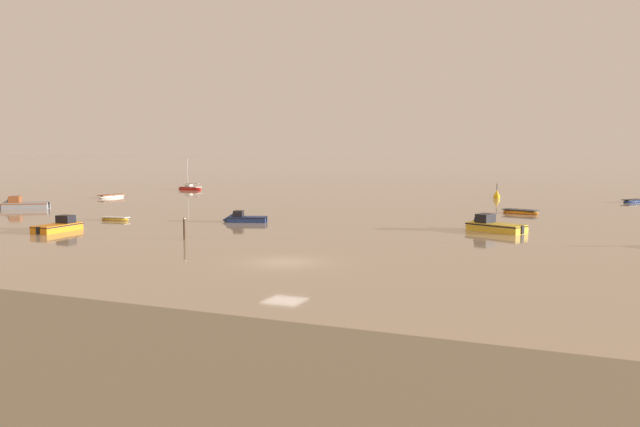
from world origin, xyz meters
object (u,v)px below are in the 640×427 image
at_px(motorboat_moored_0, 64,227).
at_px(motorboat_moored_3, 18,206).
at_px(rowboat_moored_0, 115,219).
at_px(rowboat_moored_3, 112,197).
at_px(rowboat_moored_4, 632,201).
at_px(rowboat_moored_1, 520,212).
at_px(channel_buoy, 497,195).
at_px(motorboat_moored_1, 241,219).
at_px(sailboat_moored_1, 190,188).
at_px(mooring_post_near, 184,229).
at_px(motorboat_moored_4, 488,227).

height_order(motorboat_moored_0, motorboat_moored_3, motorboat_moored_3).
relative_size(rowboat_moored_0, rowboat_moored_3, 0.72).
bearing_deg(rowboat_moored_4, rowboat_moored_1, -174.55).
bearing_deg(channel_buoy, rowboat_moored_1, -74.72).
height_order(motorboat_moored_1, motorboat_moored_3, motorboat_moored_3).
distance_m(motorboat_moored_0, rowboat_moored_3, 38.40).
xyz_separation_m(rowboat_moored_1, sailboat_moored_1, (-56.50, 19.94, 0.07)).
bearing_deg(motorboat_moored_0, mooring_post_near, -94.48).
distance_m(motorboat_moored_3, rowboat_moored_4, 77.27).
bearing_deg(rowboat_moored_3, mooring_post_near, 59.40).
bearing_deg(rowboat_moored_1, rowboat_moored_4, 77.90).
height_order(rowboat_moored_0, mooring_post_near, mooring_post_near).
distance_m(rowboat_moored_0, rowboat_moored_3, 31.01).
xyz_separation_m(rowboat_moored_1, motorboat_moored_3, (-55.22, -17.48, 0.16)).
bearing_deg(motorboat_moored_3, sailboat_moored_1, -121.83).
bearing_deg(rowboat_moored_3, rowboat_moored_4, 119.14).
xyz_separation_m(rowboat_moored_0, rowboat_moored_1, (36.32, 22.90, 0.04)).
xyz_separation_m(rowboat_moored_3, motorboat_moored_3, (1.42, -18.01, 0.16)).
bearing_deg(motorboat_moored_4, motorboat_moored_3, 24.36).
relative_size(rowboat_moored_4, motorboat_moored_4, 0.60).
distance_m(rowboat_moored_0, rowboat_moored_1, 42.93).
bearing_deg(sailboat_moored_1, motorboat_moored_4, 155.86).
bearing_deg(motorboat_moored_4, rowboat_moored_0, 33.41).
relative_size(rowboat_moored_1, channel_buoy, 1.88).
bearing_deg(sailboat_moored_1, rowboat_moored_3, 98.82).
relative_size(motorboat_moored_1, mooring_post_near, 2.38).
distance_m(rowboat_moored_3, rowboat_moored_4, 71.40).
bearing_deg(sailboat_moored_1, motorboat_moored_1, 138.84).
bearing_deg(rowboat_moored_4, channel_buoy, 125.50).
bearing_deg(motorboat_moored_1, motorboat_moored_3, -21.92).
distance_m(rowboat_moored_1, sailboat_moored_1, 59.91).
bearing_deg(rowboat_moored_3, motorboat_moored_1, 71.11).
relative_size(rowboat_moored_0, rowboat_moored_1, 0.74).
relative_size(motorboat_moored_1, channel_buoy, 2.00).
bearing_deg(rowboat_moored_1, motorboat_moored_1, -124.37).
bearing_deg(motorboat_moored_4, rowboat_moored_1, -69.07).
distance_m(rowboat_moored_0, sailboat_moored_1, 47.35).
bearing_deg(rowboat_moored_1, motorboat_moored_3, -145.47).
bearing_deg(rowboat_moored_1, rowboat_moored_3, -163.58).
bearing_deg(rowboat_moored_4, motorboat_moored_0, 172.74).
xyz_separation_m(motorboat_moored_1, channel_buoy, (18.38, 40.07, 0.21)).
height_order(rowboat_moored_0, motorboat_moored_0, motorboat_moored_0).
bearing_deg(rowboat_moored_3, rowboat_moored_0, 53.32).
bearing_deg(rowboat_moored_3, motorboat_moored_4, 85.19).
distance_m(motorboat_moored_4, channel_buoy, 37.88).
bearing_deg(sailboat_moored_1, rowboat_moored_1, 169.79).
distance_m(rowboat_moored_4, channel_buoy, 17.42).
distance_m(sailboat_moored_1, mooring_post_near, 62.21).
distance_m(rowboat_moored_1, rowboat_moored_3, 56.64).
bearing_deg(motorboat_moored_0, rowboat_moored_3, 32.70).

